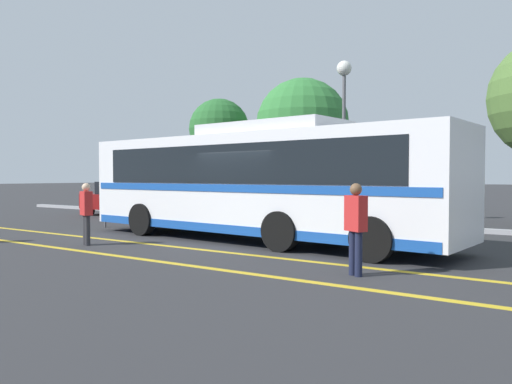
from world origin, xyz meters
TOP-DOWN VIEW (x-y plane):
  - ground_plane at (0.00, 0.00)m, footprint 220.00×220.00m
  - lane_strip_0 at (-0.13, -1.78)m, footprint 31.61×0.20m
  - lane_strip_1 at (-0.13, -3.63)m, footprint 31.61×0.20m
  - curb_strip at (-0.13, 6.17)m, footprint 39.61×0.36m
  - transit_bus at (-0.11, 0.42)m, footprint 12.07×3.49m
  - parked_car_0 at (-10.41, 4.40)m, footprint 4.40×2.27m
  - parked_car_1 at (-5.28, 4.47)m, footprint 4.51×1.96m
  - pedestrian_1 at (-3.38, -2.88)m, footprint 0.47×0.35m
  - pedestrian_2 at (4.22, -2.67)m, footprint 0.47×0.39m
  - bus_stop_sign at (-6.73, 0.43)m, footprint 0.07×0.40m
  - street_lamp at (-0.41, 7.04)m, footprint 0.59×0.59m
  - tree_0 at (-8.71, 9.54)m, footprint 3.20×3.20m
  - tree_1 at (-4.24, 10.57)m, footprint 4.64×4.64m

SIDE VIEW (x-z plane):
  - ground_plane at x=0.00m, z-range 0.00..0.00m
  - lane_strip_0 at x=-0.13m, z-range 0.00..0.01m
  - lane_strip_1 at x=-0.13m, z-range 0.00..0.01m
  - curb_strip at x=-0.13m, z-range 0.00..0.15m
  - parked_car_1 at x=-5.28m, z-range -0.01..1.51m
  - parked_car_0 at x=-10.41m, z-range -0.01..1.58m
  - pedestrian_1 at x=-3.38m, z-range 0.11..1.78m
  - pedestrian_2 at x=4.22m, z-range 0.12..1.85m
  - bus_stop_sign at x=-6.73m, z-range 0.30..2.51m
  - transit_bus at x=-0.11m, z-range 0.06..3.38m
  - tree_0 at x=-8.71m, z-range 1.36..7.32m
  - tree_1 at x=-4.24m, z-range 1.03..7.75m
  - street_lamp at x=-0.41m, z-range 1.77..8.19m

